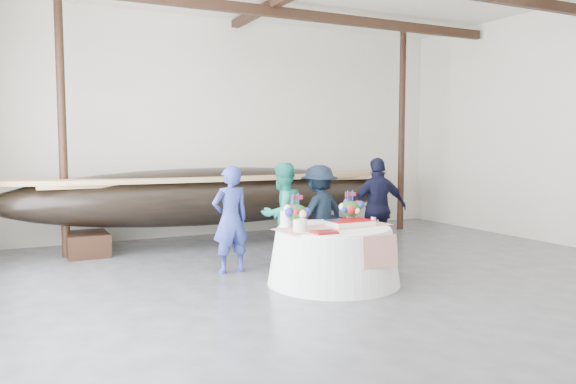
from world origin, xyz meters
name	(u,v)px	position (x,y,z in m)	size (l,w,h in m)	color
floor	(414,303)	(0.00, 0.00, 0.00)	(10.00, 12.00, 0.01)	#3D3D42
wall_back	(234,128)	(0.00, 6.00, 2.25)	(10.00, 0.02, 4.50)	silver
longboat_display	(216,196)	(-0.83, 4.78, 0.93)	(7.78, 1.56, 1.46)	black
banquet_table	(334,255)	(-0.38, 1.25, 0.39)	(1.81, 1.81, 0.78)	white
tabletop_items	(326,215)	(-0.41, 1.41, 0.93)	(1.72, 0.96, 0.40)	red
guest_woman_blue	(230,219)	(-1.41, 2.50, 0.79)	(0.58, 0.38, 1.59)	navy
guest_woman_teal	(282,214)	(-0.51, 2.58, 0.81)	(0.78, 0.61, 1.61)	#1B8D76
guest_man_left	(319,214)	(0.14, 2.57, 0.78)	(1.01, 0.58, 1.57)	black
guest_man_right	(378,208)	(1.13, 2.33, 0.84)	(0.99, 0.41, 1.68)	black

